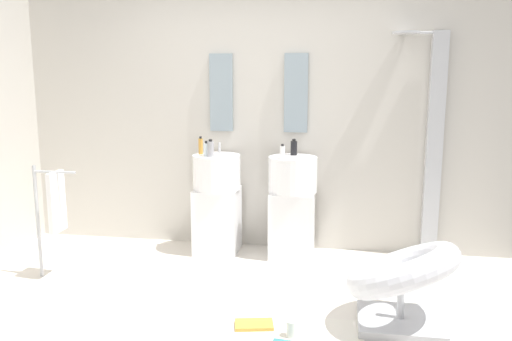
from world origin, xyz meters
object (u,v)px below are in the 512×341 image
(lounge_chair, at_px, (402,277))
(soap_bottle_amber, at_px, (201,146))
(soap_bottle_black, at_px, (294,148))
(coffee_mug, at_px, (292,329))
(towel_rack, at_px, (54,204))
(pedestal_sink_left, at_px, (217,201))
(pedestal_sink_right, at_px, (292,204))
(soap_bottle_white, at_px, (282,152))
(magazine_ochre, at_px, (254,325))
(shower_column, at_px, (433,142))
(soap_bottle_clear, at_px, (207,149))
(soap_bottle_grey, at_px, (211,149))

(lounge_chair, relative_size, soap_bottle_amber, 6.34)
(soap_bottle_black, bearing_deg, coffee_mug, -84.57)
(towel_rack, xyz_separation_m, soap_bottle_amber, (1.01, 0.89, 0.38))
(pedestal_sink_left, bearing_deg, soap_bottle_amber, 170.41)
(pedestal_sink_right, bearing_deg, coffee_mug, -84.29)
(coffee_mug, xyz_separation_m, soap_bottle_white, (-0.24, 1.46, 0.93))
(magazine_ochre, bearing_deg, towel_rack, 148.60)
(lounge_chair, distance_m, towel_rack, 2.79)
(lounge_chair, distance_m, soap_bottle_white, 1.64)
(shower_column, distance_m, magazine_ochre, 2.38)
(soap_bottle_amber, height_order, soap_bottle_clear, soap_bottle_amber)
(pedestal_sink_right, bearing_deg, soap_bottle_amber, 178.26)
(pedestal_sink_left, height_order, shower_column, shower_column)
(pedestal_sink_left, height_order, soap_bottle_amber, soap_bottle_amber)
(lounge_chair, relative_size, soap_bottle_white, 8.00)
(pedestal_sink_right, height_order, coffee_mug, pedestal_sink_right)
(magazine_ochre, bearing_deg, pedestal_sink_right, 73.69)
(towel_rack, distance_m, coffee_mug, 2.23)
(soap_bottle_amber, bearing_deg, soap_bottle_clear, -51.08)
(pedestal_sink_right, xyz_separation_m, towel_rack, (-1.88, -0.86, 0.14))
(coffee_mug, height_order, soap_bottle_amber, soap_bottle_amber)
(shower_column, xyz_separation_m, soap_bottle_amber, (-2.11, -0.15, -0.07))
(shower_column, relative_size, soap_bottle_grey, 12.94)
(pedestal_sink_left, height_order, pedestal_sink_right, same)
(soap_bottle_amber, relative_size, soap_bottle_grey, 1.05)
(pedestal_sink_right, height_order, soap_bottle_amber, soap_bottle_amber)
(coffee_mug, distance_m, soap_bottle_clear, 2.00)
(towel_rack, bearing_deg, soap_bottle_white, 22.69)
(shower_column, relative_size, magazine_ochre, 7.99)
(soap_bottle_amber, bearing_deg, soap_bottle_white, -10.09)
(magazine_ochre, distance_m, soap_bottle_amber, 1.96)
(soap_bottle_white, bearing_deg, lounge_chair, -51.27)
(lounge_chair, height_order, soap_bottle_black, soap_bottle_black)
(towel_rack, bearing_deg, coffee_mug, -19.33)
(pedestal_sink_left, height_order, soap_bottle_white, soap_bottle_white)
(towel_rack, height_order, soap_bottle_black, soap_bottle_black)
(pedestal_sink_left, relative_size, towel_rack, 1.09)
(coffee_mug, height_order, soap_bottle_black, soap_bottle_black)
(magazine_ochre, bearing_deg, soap_bottle_white, 76.82)
(pedestal_sink_left, xyz_separation_m, soap_bottle_black, (0.71, 0.11, 0.51))
(soap_bottle_black, bearing_deg, soap_bottle_clear, -166.63)
(coffee_mug, xyz_separation_m, soap_bottle_grey, (-0.90, 1.47, 0.94))
(towel_rack, height_order, soap_bottle_clear, soap_bottle_clear)
(pedestal_sink_left, xyz_separation_m, soap_bottle_amber, (-0.16, 0.03, 0.52))
(pedestal_sink_left, distance_m, lounge_chair, 2.04)
(lounge_chair, distance_m, soap_bottle_black, 1.77)
(towel_rack, bearing_deg, soap_bottle_amber, 41.48)
(shower_column, height_order, soap_bottle_clear, shower_column)
(shower_column, relative_size, soap_bottle_clear, 14.83)
(soap_bottle_white, bearing_deg, soap_bottle_amber, 169.91)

